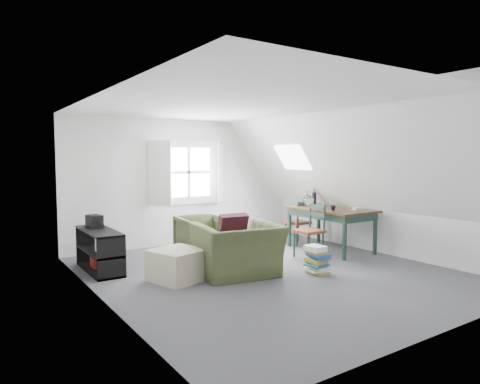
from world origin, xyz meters
TOP-DOWN VIEW (x-y plane):
  - floor at (0.00, 0.00)m, footprint 5.50×5.50m
  - ceiling at (0.00, 0.00)m, footprint 5.50×5.50m
  - wall_back at (0.00, 2.75)m, footprint 5.00×0.00m
  - wall_front at (0.00, -2.75)m, footprint 5.00×0.00m
  - wall_left at (-2.50, 0.00)m, footprint 0.00×5.50m
  - wall_right at (2.50, 0.00)m, footprint 0.00×5.50m
  - slope_left at (-1.55, 0.00)m, footprint 3.19×5.50m
  - slope_right at (1.55, 0.00)m, footprint 3.19×5.50m
  - dormer_window at (0.00, 2.68)m, footprint 1.71×0.35m
  - skylight at (1.55, 1.30)m, footprint 0.35×0.75m
  - armchair_near at (-0.51, 0.13)m, footprint 1.33×1.21m
  - armchair_far at (-0.38, 1.48)m, footprint 0.87×0.89m
  - throw_pillow at (-0.51, 0.28)m, footprint 0.47×0.30m
  - ottoman at (-1.35, 0.39)m, footprint 0.83×0.83m
  - dining_table at (1.91, 0.62)m, footprint 0.96×1.60m
  - demijohn at (1.76, 1.07)m, footprint 0.21×0.21m
  - vase_twigs at (2.01, 1.17)m, footprint 0.08×0.09m
  - cup at (1.66, 0.32)m, footprint 0.12×0.12m
  - paper_box at (2.11, 0.17)m, footprint 0.13×0.09m
  - dining_chair_far at (1.77, 1.36)m, footprint 0.41×0.41m
  - dining_chair_near at (1.19, 0.40)m, footprint 0.43×0.43m
  - media_shelf at (-2.13, 1.51)m, footprint 0.41×1.24m
  - electronics_box at (-2.13, 1.80)m, footprint 0.23×0.29m
  - magazine_stack at (0.55, -0.43)m, footprint 0.31×0.37m

SIDE VIEW (x-z plane):
  - floor at x=0.00m, z-range 0.00..0.00m
  - armchair_near at x=-0.51m, z-range -0.38..0.38m
  - armchair_far at x=-0.38m, z-range -0.37..0.37m
  - magazine_stack at x=0.55m, z-range 0.00..0.42m
  - ottoman at x=-1.35m, z-range 0.00..0.44m
  - media_shelf at x=-2.13m, z-range -0.03..0.61m
  - dining_chair_far at x=1.77m, z-range 0.02..0.90m
  - dining_chair_near at x=1.19m, z-range 0.02..0.95m
  - throw_pillow at x=-0.51m, z-range 0.45..0.91m
  - dining_table at x=1.91m, z-range 0.29..1.10m
  - electronics_box at x=-2.13m, z-range 0.62..0.84m
  - cup at x=1.66m, z-range 0.75..0.85m
  - paper_box at x=2.11m, z-range 0.80..0.84m
  - demijohn at x=1.76m, z-range 0.77..1.08m
  - vase_twigs at x=2.01m, z-range 0.62..1.26m
  - wall_back at x=0.00m, z-range -1.25..3.75m
  - wall_front at x=0.00m, z-range -1.25..3.75m
  - wall_left at x=-2.50m, z-range -1.50..4.00m
  - wall_right at x=2.50m, z-range -1.50..4.00m
  - dormer_window at x=0.00m, z-range 0.80..2.10m
  - skylight at x=1.55m, z-range 1.51..1.98m
  - slope_left at x=-1.55m, z-range -0.47..4.02m
  - slope_right at x=1.55m, z-range -0.47..4.02m
  - ceiling at x=0.00m, z-range 2.50..2.50m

